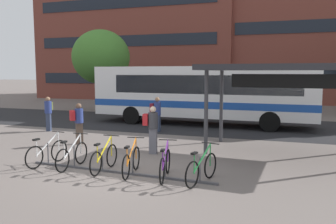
% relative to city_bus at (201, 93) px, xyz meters
% --- Properties ---
extents(ground, '(200.00, 200.00, 0.00)m').
position_rel_city_bus_xyz_m(ground, '(-0.10, -9.61, -1.78)').
color(ground, '#6B605B').
extents(bus_lane_asphalt, '(80.00, 7.20, 0.01)m').
position_rel_city_bus_xyz_m(bus_lane_asphalt, '(-0.10, -0.00, -1.77)').
color(bus_lane_asphalt, '#232326').
rests_on(bus_lane_asphalt, ground).
extents(city_bus, '(12.09, 2.89, 3.20)m').
position_rel_city_bus_xyz_m(city_bus, '(0.00, 0.00, 0.00)').
color(city_bus, white).
rests_on(city_bus, ground).
extents(bike_rack, '(5.93, 0.39, 0.70)m').
position_rel_city_bus_xyz_m(bike_rack, '(-0.09, -9.94, -1.68)').
color(bike_rack, '#47474C').
rests_on(bike_rack, ground).
extents(parked_bicycle_white_0, '(0.52, 1.71, 0.99)m').
position_rel_city_bus_xyz_m(parked_bicycle_white_0, '(-2.57, -9.84, -1.39)').
color(parked_bicycle_white_0, black).
rests_on(parked_bicycle_white_0, ground).
extents(parked_bicycle_white_1, '(0.52, 1.72, 0.99)m').
position_rel_city_bus_xyz_m(parked_bicycle_white_1, '(-1.63, -9.89, -1.39)').
color(parked_bicycle_white_1, black).
rests_on(parked_bicycle_white_1, ground).
extents(parked_bicycle_yellow_2, '(0.52, 1.72, 0.99)m').
position_rel_city_bus_xyz_m(parked_bicycle_yellow_2, '(-0.54, -9.88, -1.39)').
color(parked_bicycle_yellow_2, black).
rests_on(parked_bicycle_yellow_2, ground).
extents(parked_bicycle_orange_3, '(0.52, 1.71, 0.99)m').
position_rel_city_bus_xyz_m(parked_bicycle_orange_3, '(0.36, -9.94, -1.39)').
color(parked_bicycle_orange_3, black).
rests_on(parked_bicycle_orange_3, ground).
extents(parked_bicycle_purple_4, '(0.52, 1.71, 0.99)m').
position_rel_city_bus_xyz_m(parked_bicycle_purple_4, '(1.38, -9.98, -1.39)').
color(parked_bicycle_purple_4, black).
rests_on(parked_bicycle_purple_4, ground).
extents(parked_bicycle_green_5, '(0.61, 1.68, 0.99)m').
position_rel_city_bus_xyz_m(parked_bicycle_green_5, '(2.42, -10.05, -1.39)').
color(parked_bicycle_green_5, black).
rests_on(parked_bicycle_green_5, ground).
extents(transit_shelter, '(6.04, 3.45, 3.17)m').
position_rel_city_bus_xyz_m(transit_shelter, '(4.40, -5.79, 1.19)').
color(transit_shelter, '#38383D').
rests_on(transit_shelter, ground).
extents(commuter_red_pack_0, '(0.55, 0.38, 1.70)m').
position_rel_city_bus_xyz_m(commuter_red_pack_0, '(-0.01, -7.36, -0.79)').
color(commuter_red_pack_0, '#565660').
rests_on(commuter_red_pack_0, ground).
extents(commuter_olive_pack_1, '(0.48, 0.60, 1.70)m').
position_rel_city_bus_xyz_m(commuter_olive_pack_1, '(-6.62, -4.47, -0.79)').
color(commuter_olive_pack_1, '#2D3851').
rests_on(commuter_olive_pack_1, ground).
extents(commuter_maroon_pack_2, '(0.54, 0.36, 1.69)m').
position_rel_city_bus_xyz_m(commuter_maroon_pack_2, '(-1.49, -2.96, -0.81)').
color(commuter_maroon_pack_2, '#2D3851').
rests_on(commuter_maroon_pack_2, ground).
extents(commuter_red_pack_3, '(0.59, 0.59, 1.66)m').
position_rel_city_bus_xyz_m(commuter_red_pack_3, '(-3.44, -6.76, -0.82)').
color(commuter_red_pack_3, '#47382D').
rests_on(commuter_red_pack_3, ground).
extents(street_tree_0, '(4.32, 4.32, 6.06)m').
position_rel_city_bus_xyz_m(street_tree_0, '(-8.83, 4.73, 2.24)').
color(street_tree_0, brown).
rests_on(street_tree_0, ground).
extents(building_left_wing, '(21.63, 12.20, 15.03)m').
position_rel_city_bus_xyz_m(building_left_wing, '(-11.26, 19.64, 5.74)').
color(building_left_wing, brown).
rests_on(building_left_wing, ground).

